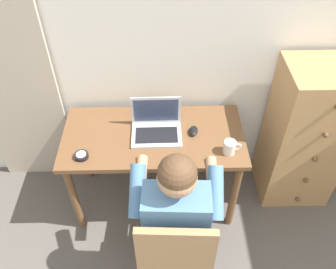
{
  "coord_description": "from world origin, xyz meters",
  "views": [
    {
      "loc": [
        -0.23,
        0.08,
        2.43
      ],
      "look_at": [
        -0.19,
        1.72,
        0.82
      ],
      "focal_mm": 37.92,
      "sensor_mm": 36.0,
      "label": 1
    }
  ],
  "objects_px": {
    "person_seated": "(176,205)",
    "laptop": "(156,126)",
    "dresser": "(305,136)",
    "desk": "(154,145)",
    "desk_clock": "(81,156)",
    "coffee_mug": "(230,147)",
    "chair": "(175,249)",
    "computer_mouse": "(193,131)"
  },
  "relations": [
    {
      "from": "person_seated",
      "to": "laptop",
      "type": "bearing_deg",
      "value": 100.89
    },
    {
      "from": "dresser",
      "to": "chair",
      "type": "height_order",
      "value": "dresser"
    },
    {
      "from": "dresser",
      "to": "person_seated",
      "type": "distance_m",
      "value": 1.18
    },
    {
      "from": "dresser",
      "to": "desk_clock",
      "type": "distance_m",
      "value": 1.61
    },
    {
      "from": "desk",
      "to": "desk_clock",
      "type": "bearing_deg",
      "value": -157.0
    },
    {
      "from": "desk_clock",
      "to": "coffee_mug",
      "type": "xyz_separation_m",
      "value": [
        0.96,
        0.02,
        0.03
      ]
    },
    {
      "from": "desk",
      "to": "dresser",
      "type": "height_order",
      "value": "dresser"
    },
    {
      "from": "desk",
      "to": "laptop",
      "type": "distance_m",
      "value": 0.16
    },
    {
      "from": "laptop",
      "to": "coffee_mug",
      "type": "xyz_separation_m",
      "value": [
        0.48,
        -0.21,
        -0.0
      ]
    },
    {
      "from": "dresser",
      "to": "computer_mouse",
      "type": "xyz_separation_m",
      "value": [
        -0.84,
        -0.08,
        0.15
      ]
    },
    {
      "from": "dresser",
      "to": "laptop",
      "type": "distance_m",
      "value": 1.11
    },
    {
      "from": "laptop",
      "to": "chair",
      "type": "bearing_deg",
      "value": -82.27
    },
    {
      "from": "dresser",
      "to": "chair",
      "type": "distance_m",
      "value": 1.3
    },
    {
      "from": "chair",
      "to": "desk_clock",
      "type": "bearing_deg",
      "value": 137.3
    },
    {
      "from": "chair",
      "to": "laptop",
      "type": "xyz_separation_m",
      "value": [
        -0.1,
        0.77,
        0.27
      ]
    },
    {
      "from": "person_seated",
      "to": "laptop",
      "type": "height_order",
      "value": "person_seated"
    },
    {
      "from": "computer_mouse",
      "to": "laptop",
      "type": "bearing_deg",
      "value": -172.2
    },
    {
      "from": "desk",
      "to": "coffee_mug",
      "type": "height_order",
      "value": "coffee_mug"
    },
    {
      "from": "computer_mouse",
      "to": "coffee_mug",
      "type": "bearing_deg",
      "value": -29.82
    },
    {
      "from": "chair",
      "to": "computer_mouse",
      "type": "relative_size",
      "value": 8.95
    },
    {
      "from": "laptop",
      "to": "person_seated",
      "type": "bearing_deg",
      "value": -79.11
    },
    {
      "from": "desk",
      "to": "chair",
      "type": "xyz_separation_m",
      "value": [
        0.13,
        -0.74,
        -0.11
      ]
    },
    {
      "from": "dresser",
      "to": "chair",
      "type": "relative_size",
      "value": 1.32
    },
    {
      "from": "computer_mouse",
      "to": "coffee_mug",
      "type": "xyz_separation_m",
      "value": [
        0.22,
        -0.19,
        0.03
      ]
    },
    {
      "from": "chair",
      "to": "coffee_mug",
      "type": "xyz_separation_m",
      "value": [
        0.37,
        0.56,
        0.26
      ]
    },
    {
      "from": "chair",
      "to": "desk_clock",
      "type": "xyz_separation_m",
      "value": [
        -0.59,
        0.54,
        0.23
      ]
    },
    {
      "from": "dresser",
      "to": "coffee_mug",
      "type": "xyz_separation_m",
      "value": [
        -0.62,
        -0.27,
        0.18
      ]
    },
    {
      "from": "chair",
      "to": "laptop",
      "type": "bearing_deg",
      "value": 97.73
    },
    {
      "from": "desk",
      "to": "chair",
      "type": "relative_size",
      "value": 1.4
    },
    {
      "from": "coffee_mug",
      "to": "desk",
      "type": "bearing_deg",
      "value": 160.83
    },
    {
      "from": "chair",
      "to": "laptop",
      "type": "relative_size",
      "value": 2.61
    },
    {
      "from": "laptop",
      "to": "computer_mouse",
      "type": "height_order",
      "value": "laptop"
    },
    {
      "from": "chair",
      "to": "computer_mouse",
      "type": "bearing_deg",
      "value": 78.76
    },
    {
      "from": "laptop",
      "to": "desk_clock",
      "type": "distance_m",
      "value": 0.54
    },
    {
      "from": "dresser",
      "to": "laptop",
      "type": "xyz_separation_m",
      "value": [
        -1.09,
        -0.07,
        0.18
      ]
    },
    {
      "from": "dresser",
      "to": "desk_clock",
      "type": "xyz_separation_m",
      "value": [
        -1.58,
        -0.29,
        0.14
      ]
    },
    {
      "from": "computer_mouse",
      "to": "desk_clock",
      "type": "relative_size",
      "value": 1.11
    },
    {
      "from": "desk",
      "to": "desk_clock",
      "type": "relative_size",
      "value": 13.91
    },
    {
      "from": "dresser",
      "to": "laptop",
      "type": "bearing_deg",
      "value": -176.55
    },
    {
      "from": "laptop",
      "to": "desk_clock",
      "type": "relative_size",
      "value": 3.81
    },
    {
      "from": "computer_mouse",
      "to": "coffee_mug",
      "type": "height_order",
      "value": "coffee_mug"
    },
    {
      "from": "chair",
      "to": "desk",
      "type": "bearing_deg",
      "value": 99.84
    }
  ]
}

